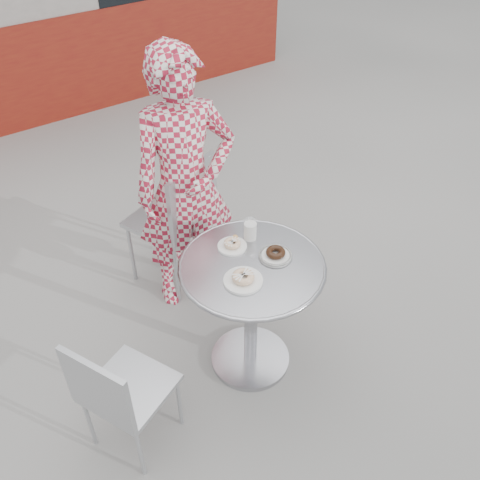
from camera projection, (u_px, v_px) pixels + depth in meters
ground at (249, 355)px, 3.22m from camera, size 60.00×60.00×0.00m
bistro_table at (252, 291)px, 2.82m from camera, size 0.76×0.76×0.77m
chair_far at (173, 242)px, 3.58m from camera, size 0.58×0.59×0.95m
chair_left at (132, 408)px, 2.66m from camera, size 0.50×0.50×0.79m
seated_person at (186, 187)px, 3.11m from camera, size 0.69×0.53×1.67m
plate_far at (232, 244)px, 2.80m from camera, size 0.16×0.16×0.04m
plate_near at (243, 279)px, 2.60m from camera, size 0.19×0.19×0.05m
plate_checker at (276, 254)px, 2.74m from camera, size 0.18×0.18×0.05m
milk_cup at (250, 230)px, 2.83m from camera, size 0.07×0.07×0.12m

